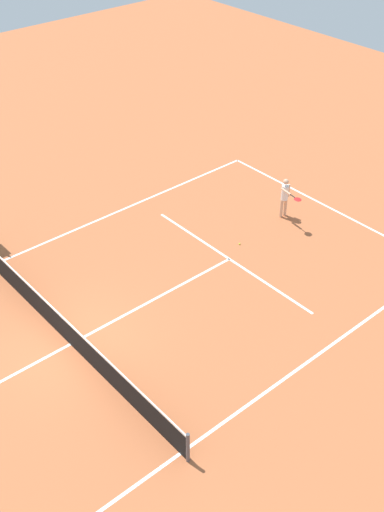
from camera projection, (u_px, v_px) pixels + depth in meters
name	position (u px, v px, depth m)	size (l,w,h in m)	color
ground_plane	(71.00, 344.00, 19.87)	(60.00, 60.00, 0.00)	#B76038
court_lines	(71.00, 344.00, 19.87)	(10.78, 24.87, 0.01)	white
tennis_net	(69.00, 332.00, 19.58)	(11.38, 0.10, 1.07)	#4C4C51
player_serving	(285.00, 195.00, 25.17)	(1.25, 0.72, 1.69)	#D8A884
tennis_ball	(240.00, 244.00, 24.17)	(0.07, 0.07, 0.07)	#CCE033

